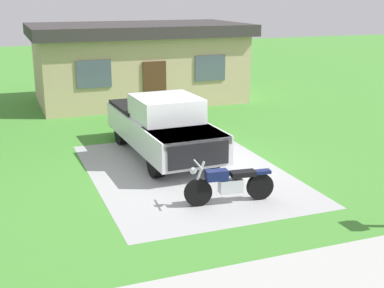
# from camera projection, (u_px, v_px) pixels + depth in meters

# --- Properties ---
(ground_plane) EXTENTS (80.00, 80.00, 0.00)m
(ground_plane) POSITION_uv_depth(u_px,v_px,m) (187.00, 173.00, 14.41)
(ground_plane) COLOR #468C34
(driveway_pad) EXTENTS (5.19, 7.35, 0.01)m
(driveway_pad) POSITION_uv_depth(u_px,v_px,m) (187.00, 172.00, 14.41)
(driveway_pad) COLOR #A5A5A5
(driveway_pad) RESTS_ON ground
(sidewalk_strip) EXTENTS (36.00, 1.80, 0.01)m
(sidewalk_strip) POSITION_uv_depth(u_px,v_px,m) (306.00, 279.00, 9.01)
(sidewalk_strip) COLOR #ADADA9
(sidewalk_strip) RESTS_ON ground
(motorcycle) EXTENTS (2.21, 0.70, 1.09)m
(motorcycle) POSITION_uv_depth(u_px,v_px,m) (229.00, 184.00, 12.21)
(motorcycle) COLOR black
(motorcycle) RESTS_ON ground
(pickup_truck) EXTENTS (2.21, 5.70, 1.90)m
(pickup_truck) POSITION_uv_depth(u_px,v_px,m) (161.00, 125.00, 15.77)
(pickup_truck) COLOR black
(pickup_truck) RESTS_ON ground
(neighbor_house) EXTENTS (9.60, 5.60, 3.50)m
(neighbor_house) POSITION_uv_depth(u_px,v_px,m) (139.00, 62.00, 23.80)
(neighbor_house) COLOR tan
(neighbor_house) RESTS_ON ground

